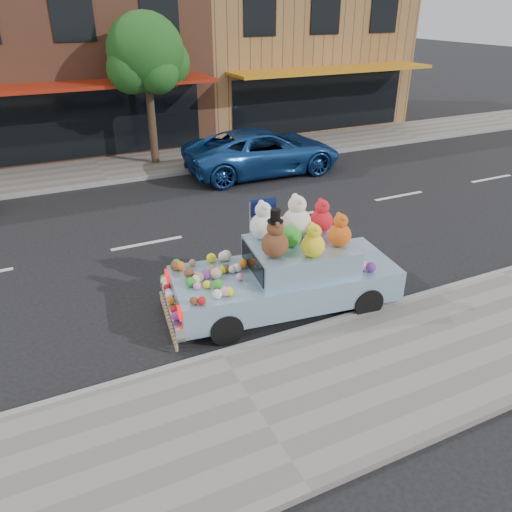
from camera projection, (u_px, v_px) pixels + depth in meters
ground at (147, 243)px, 12.56m from camera, size 120.00×120.00×0.00m
near_sidewalk at (259, 413)px, 7.30m from camera, size 60.00×3.00×0.12m
far_sidewalk at (101, 171)px, 17.76m from camera, size 60.00×3.00×0.12m
near_kerb at (221, 355)px, 8.51m from camera, size 60.00×0.12×0.13m
far_kerb at (109, 183)px, 16.55m from camera, size 60.00×0.12×0.13m
storefront_mid at (65, 50)px, 20.53m from camera, size 10.00×9.80×7.30m
storefront_right at (280, 43)px, 24.34m from camera, size 10.00×9.80×7.30m
street_tree at (146, 59)px, 16.92m from camera, size 3.00×2.70×5.22m
car_blue at (263, 151)px, 17.42m from camera, size 5.59×2.72×1.53m
art_car at (286, 271)px, 9.62m from camera, size 4.66×2.29×2.26m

